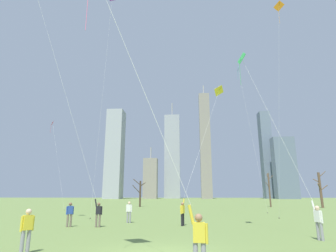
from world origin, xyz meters
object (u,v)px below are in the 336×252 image
Objects in this scene: kite_flyer_far_back_pink at (165,153)px; bare_tree_left_of_center at (140,193)px; kite_flyer_foreground_right_yellow at (195,169)px; bystander_watching_nearby at (27,228)px; bystander_far_off_by_trees at (70,213)px; distant_kite_drifting_right_teal at (240,78)px; bare_tree_right_of_center at (320,189)px; kite_flyer_foreground_left_white at (86,170)px; distant_kite_high_overhead_orange at (279,20)px; bare_tree_far_right_edge at (269,188)px; distant_kite_drifting_left_purple at (111,9)px; distant_kite_low_near_trees_red at (53,130)px; bystander_strolling_midfield at (129,211)px; kite_flyer_midfield_right_green at (301,184)px.

kite_flyer_far_back_pink is 2.22× the size of bare_tree_left_of_center.
kite_flyer_foreground_right_yellow is 9.26× the size of bystander_watching_nearby.
kite_flyer_far_back_pink is at bearing -56.25° from bystander_far_off_by_trees.
distant_kite_drifting_right_teal reaches higher than bare_tree_right_of_center.
distant_kite_high_overhead_orange reaches higher than kite_flyer_foreground_left_white.
kite_flyer_far_back_pink is 28.59m from distant_kite_high_overhead_orange.
bare_tree_far_right_edge is (21.00, 41.67, 2.36)m from bystander_watching_nearby.
distant_kite_drifting_left_purple reaches higher than bystander_far_off_by_trees.
distant_kite_low_near_trees_red reaches higher than bare_tree_left_of_center.
bystander_strolling_midfield is at bearing -124.15° from distant_kite_drifting_right_teal.
kite_flyer_foreground_left_white is at bearing 120.35° from kite_flyer_far_back_pink.
bare_tree_right_of_center is (27.28, 27.25, 2.19)m from bystander_strolling_midfield.
distant_kite_high_overhead_orange is at bearing -118.90° from bare_tree_right_of_center.
kite_flyer_foreground_left_white is 4.33× the size of bare_tree_left_of_center.
bare_tree_right_of_center is 31.34m from bare_tree_left_of_center.
distant_kite_drifting_right_teal is (8.21, 19.11, 16.33)m from kite_flyer_foreground_right_yellow.
distant_kite_drifting_left_purple is at bearing -143.42° from distant_kite_drifting_right_teal.
distant_kite_low_near_trees_red is 23.42m from distant_kite_drifting_left_purple.
kite_flyer_foreground_right_yellow reaches higher than kite_flyer_far_back_pink.
distant_kite_low_near_trees_red is 0.54× the size of distant_kite_drifting_left_purple.
bystander_watching_nearby is at bearing -86.52° from bare_tree_left_of_center.
distant_kite_drifting_right_teal is (-1.60, 14.71, -0.52)m from distant_kite_high_overhead_orange.
distant_kite_drifting_right_teal is (16.05, 23.13, 16.71)m from kite_flyer_foreground_left_white.
bystander_strolling_midfield is (2.52, 3.18, -2.92)m from kite_flyer_foreground_left_white.
distant_kite_low_near_trees_red is 2.40× the size of bare_tree_right_of_center.
kite_flyer_far_back_pink is 44.09m from bare_tree_left_of_center.
bystander_strolling_midfield is 24.93m from distant_kite_drifting_left_purple.
bare_tree_far_right_edge is (23.91, 23.20, -21.27)m from distant_kite_drifting_left_purple.
bystander_far_off_by_trees is 0.32× the size of bare_tree_left_of_center.
distant_kite_low_near_trees_red is (-28.43, 29.21, 10.16)m from kite_flyer_midfield_right_green.
kite_flyer_foreground_right_yellow is 0.69× the size of kite_flyer_foreground_left_white.
distant_kite_drifting_right_teal is (17.04, 23.02, 19.63)m from bystander_far_off_by_trees.
kite_flyer_midfield_right_green is at bearing -17.13° from bystander_far_off_by_trees.
bare_tree_right_of_center is (30.79, 30.32, 2.19)m from bystander_far_off_by_trees.
kite_flyer_midfield_right_green is 13.01m from bystander_strolling_midfield.
distant_kite_drifting_right_teal is 4.63× the size of bare_tree_left_of_center.
kite_flyer_foreground_right_yellow is at bearing -30.79° from distant_kite_drifting_left_purple.
kite_flyer_far_back_pink reaches higher than bystander_watching_nearby.
bare_tree_left_of_center is at bearing 128.68° from distant_kite_high_overhead_orange.
distant_kite_low_near_trees_red is 0.63× the size of distant_kite_drifting_right_teal.
distant_kite_drifting_left_purple is 4.42× the size of bare_tree_right_of_center.
bare_tree_left_of_center is (-1.47, 32.31, -1.30)m from kite_flyer_foreground_left_white.
bare_tree_right_of_center is (13.75, 7.30, -17.45)m from distant_kite_drifting_right_teal.
bystander_far_off_by_trees is at bearing -138.79° from bystander_strolling_midfield.
distant_kite_drifting_left_purple is 4.48× the size of bare_tree_far_right_edge.
bystander_far_off_by_trees is 32.24m from bare_tree_left_of_center.
kite_flyer_far_back_pink reaches higher than bystander_far_off_by_trees.
kite_flyer_midfield_right_green is 7.26× the size of bystander_watching_nearby.
distant_kite_high_overhead_orange is at bearing 70.05° from kite_flyer_midfield_right_green.
kite_flyer_midfield_right_green reaches higher than bystander_strolling_midfield.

